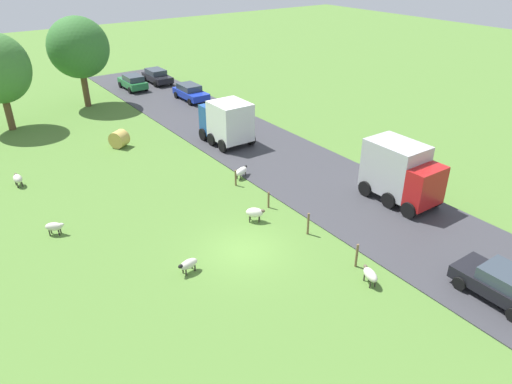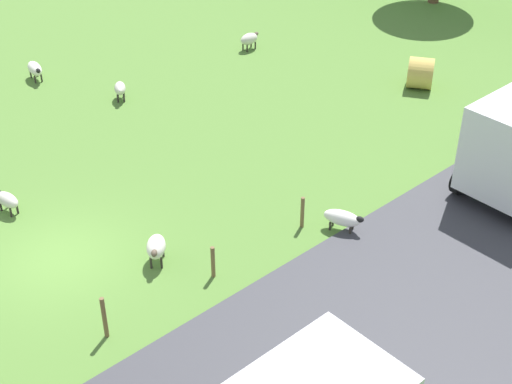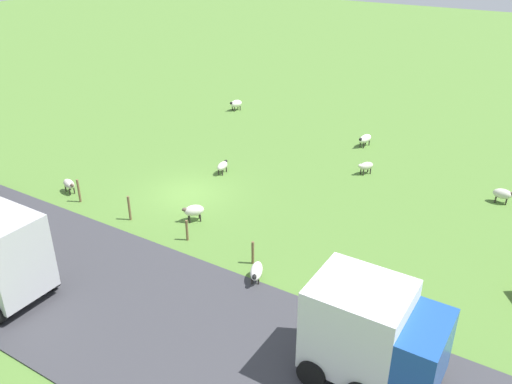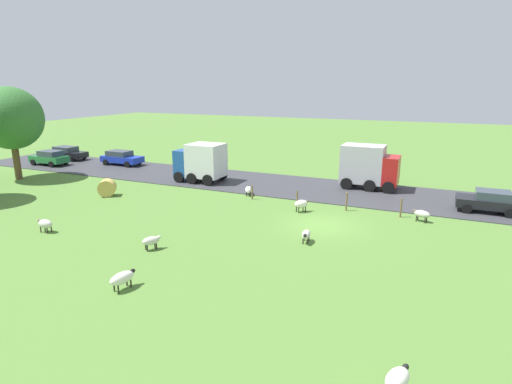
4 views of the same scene
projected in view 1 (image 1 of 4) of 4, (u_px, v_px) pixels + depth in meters
ground_plane at (244, 250)px, 24.42m from camera, size 160.00×160.00×0.00m
road_strip at (362, 202)px, 28.88m from camera, size 8.00×80.00×0.06m
sheep_1 at (255, 213)px, 26.71m from camera, size 1.10×1.06×0.85m
sheep_2 at (241, 171)px, 31.82m from camera, size 1.31×0.92×0.71m
sheep_3 at (54, 227)px, 25.52m from camera, size 1.03×0.88×0.73m
sheep_5 at (188, 264)px, 22.58m from camera, size 1.12×0.59×0.70m
sheep_6 at (370, 275)px, 21.80m from camera, size 0.76×1.16×0.75m
sheep_7 at (18, 179)px, 30.67m from camera, size 0.55×1.07×0.79m
hay_bale_0 at (119, 139)px, 36.54m from camera, size 1.58×1.66×1.30m
tree_2 at (78, 48)px, 43.50m from camera, size 5.56×5.56×8.35m
fence_post_0 at (357, 256)px, 22.91m from camera, size 0.12×0.12×1.29m
fence_post_1 at (308, 224)px, 25.49m from camera, size 0.12×0.12×1.30m
fence_post_2 at (269, 200)px, 28.14m from camera, size 0.12×0.12×1.04m
fence_post_3 at (236, 178)px, 30.72m from camera, size 0.12×0.12×1.09m
truck_0 at (401, 172)px, 28.28m from camera, size 2.68×4.61×3.58m
truck_1 at (227, 121)px, 36.67m from camera, size 2.87×4.14×3.38m
car_0 at (502, 283)px, 20.74m from camera, size 2.15×3.90×1.49m
car_1 at (190, 92)px, 47.38m from camera, size 2.11×4.49×1.51m
car_2 at (133, 82)px, 50.77m from camera, size 2.05×4.17×1.55m
car_3 at (157, 76)px, 53.17m from camera, size 2.12×4.42×1.49m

